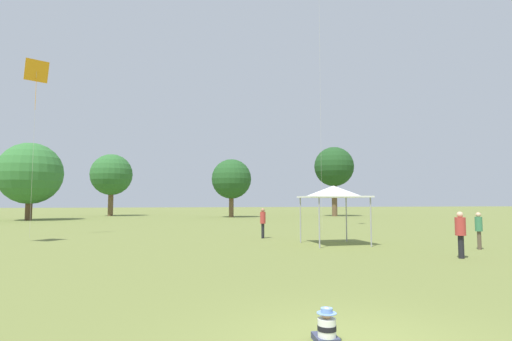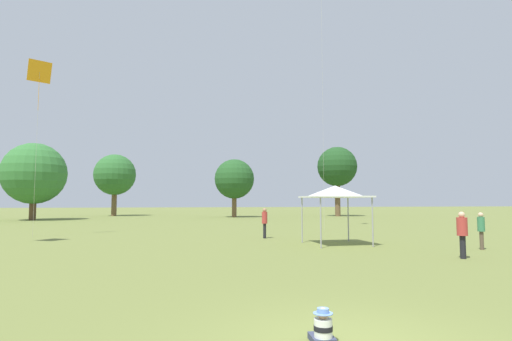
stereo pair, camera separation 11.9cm
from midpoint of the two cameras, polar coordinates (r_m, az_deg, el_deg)
name	(u,v)px [view 1 (the left image)]	position (r m, az deg, el deg)	size (l,w,h in m)	color
seated_toddler	(326,328)	(6.78, 9.50, -21.31)	(0.39, 0.47, 0.55)	#383D56
person_standing_0	(479,227)	(21.20, 29.08, -7.06)	(0.42, 0.42, 1.70)	brown
person_standing_1	(263,220)	(24.15, 0.84, -7.09)	(0.42, 0.42, 1.80)	black
person_standing_2	(460,231)	(17.57, 27.00, -7.65)	(0.51, 0.51, 1.81)	black
canopy_tent	(334,192)	(21.06, 10.86, -3.03)	(3.02, 3.02, 3.02)	white
kite_2	(37,74)	(29.28, -28.96, 11.98)	(1.38, 1.02, 11.05)	orange
distant_tree_0	(111,175)	(65.32, -20.01, -0.59)	(6.30, 6.30, 9.49)	brown
distant_tree_1	(231,179)	(56.44, -3.59, -1.24)	(5.59, 5.59, 8.19)	brown
distant_tree_2	(334,167)	(61.57, 11.03, 0.48)	(5.96, 5.96, 10.47)	brown
distant_tree_3	(30,173)	(54.36, -29.60, -0.37)	(7.28, 7.28, 9.18)	brown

